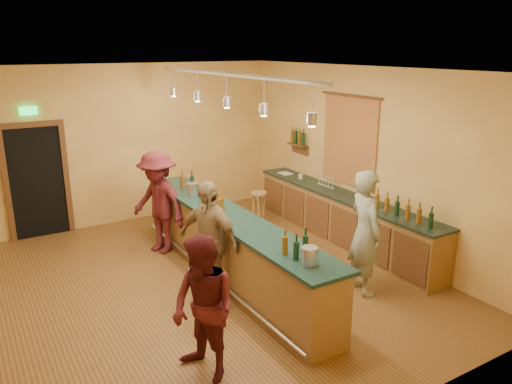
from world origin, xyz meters
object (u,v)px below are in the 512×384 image
bartender (365,232)px  customer_b (209,241)px  tasting_bar (229,241)px  customer_a (204,309)px  customer_c (158,203)px  back_counter (343,218)px  bar_stool (259,199)px

bartender → customer_b: bartender is taller
bartender → tasting_bar: bearing=57.7°
customer_a → customer_c: (0.84, 3.58, 0.09)m
back_counter → bar_stool: (-0.77, 1.69, 0.04)m
back_counter → tasting_bar: tasting_bar is taller
bartender → customer_a: (-2.86, -0.59, -0.11)m
tasting_bar → customer_a: customer_a is taller
bar_stool → customer_a: bearing=-128.3°
customer_a → customer_c: 3.68m
back_counter → customer_c: bearing=155.3°
tasting_bar → customer_b: (-0.55, -0.42, 0.27)m
bartender → bar_stool: 3.33m
tasting_bar → customer_b: bearing=-142.5°
bartender → customer_a: bearing=113.4°
customer_b → tasting_bar: bearing=103.0°
customer_b → customer_c: customer_c is taller
customer_a → customer_c: customer_c is taller
bar_stool → customer_b: bearing=-134.3°
bartender → customer_a: bartender is taller
back_counter → customer_c: customer_c is taller
back_counter → customer_c: size_ratio=2.51×
tasting_bar → bar_stool: 2.53m
back_counter → customer_a: 4.43m
customer_a → bar_stool: bearing=127.0°
customer_b → customer_c: 1.99m
customer_c → customer_a: bearing=-35.3°
customer_a → back_counter: bearing=105.1°
tasting_bar → bartender: (1.47, -1.43, 0.32)m
back_counter → customer_b: bearing=-168.7°
bartender → customer_b: bearing=75.3°
tasting_bar → customer_a: 2.45m
back_counter → customer_b: size_ratio=2.59×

